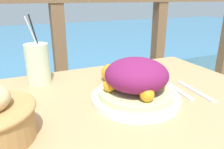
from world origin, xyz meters
TOP-DOWN VIEW (x-y plane):
  - patio_table at (0.00, 0.00)m, footprint 1.09×0.73m
  - railing_fence at (0.00, 0.69)m, footprint 2.80×0.08m
  - sea_backdrop at (0.00, 3.19)m, footprint 12.00×4.00m
  - salad_plate at (0.09, -0.02)m, footprint 0.27×0.27m
  - drink_glass at (-0.16, 0.26)m, footprint 0.09×0.09m
  - fork at (0.26, -0.01)m, footprint 0.04×0.18m
  - knife at (0.31, -0.04)m, footprint 0.03×0.18m
  - orange_near_basket at (0.09, 0.17)m, footprint 0.07×0.07m

SIDE VIEW (x-z plane):
  - sea_backdrop at x=0.00m, z-range 0.00..0.38m
  - patio_table at x=0.00m, z-range 0.25..0.95m
  - fork at x=0.26m, z-range 0.70..0.71m
  - knife at x=0.31m, z-range 0.70..0.71m
  - railing_fence at x=0.00m, z-range 0.20..1.27m
  - orange_near_basket at x=0.09m, z-range 0.70..0.77m
  - salad_plate at x=0.09m, z-range 0.69..0.83m
  - drink_glass at x=-0.16m, z-range 0.65..0.90m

